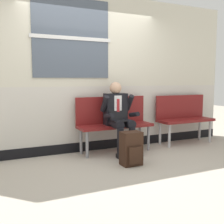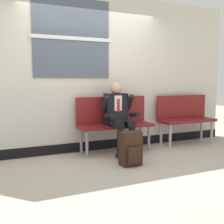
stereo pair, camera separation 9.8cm
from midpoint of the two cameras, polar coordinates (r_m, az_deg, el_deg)
name	(u,v)px [view 1 (the left image)]	position (r m, az deg, el deg)	size (l,w,h in m)	color
ground_plane	(109,160)	(4.53, -1.29, -9.86)	(18.00, 18.00, 0.00)	#B2A899
station_wall	(90,74)	(5.06, -5.06, 7.81)	(5.92, 0.16, 2.79)	beige
bench_with_person	(114,120)	(5.00, -0.24, -1.59)	(1.35, 0.42, 0.98)	maroon
bench_empty	(183,115)	(5.85, 13.92, -0.66)	(1.19, 0.42, 0.97)	maroon
person_seated	(119,116)	(4.80, 0.82, -0.77)	(0.57, 0.70, 1.25)	black
backpack	(131,149)	(4.24, 3.32, -7.54)	(0.31, 0.25, 0.51)	#331E14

